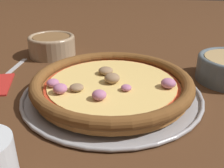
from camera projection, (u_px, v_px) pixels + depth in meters
ground_plane at (112, 95)px, 0.54m from camera, size 3.00×3.00×0.00m
pizza_tray at (112, 93)px, 0.54m from camera, size 0.36×0.36×0.01m
pizza at (112, 84)px, 0.53m from camera, size 0.33×0.33×0.04m
bowl_far at (52, 45)px, 0.75m from camera, size 0.13×0.13×0.06m
fork at (9, 72)px, 0.65m from camera, size 0.18×0.04×0.00m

